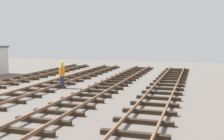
{
  "coord_description": "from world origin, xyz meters",
  "views": [
    {
      "loc": [
        3.4,
        1.77,
        3.43
      ],
      "look_at": [
        -0.35,
        13.92,
        1.98
      ],
      "focal_mm": 44.01,
      "sensor_mm": 36.0,
      "label": 1
    }
  ],
  "objects": [
    {
      "name": "track_worker_foreground",
      "position": [
        -5.49,
        18.77,
        0.93
      ],
      "size": [
        0.4,
        0.4,
        1.87
      ],
      "color": "#262D4C",
      "rests_on": "ground"
    }
  ]
}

